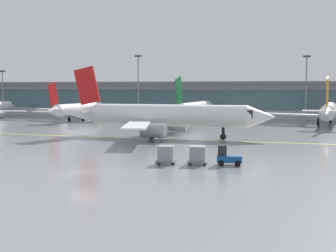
{
  "coord_description": "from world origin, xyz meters",
  "views": [
    {
      "loc": [
        20.17,
        -42.53,
        8.13
      ],
      "look_at": [
        2.71,
        20.06,
        3.0
      ],
      "focal_mm": 52.66,
      "sensor_mm": 36.0,
      "label": 1
    }
  ],
  "objects": [
    {
      "name": "taxiway_centreline_stripe",
      "position": [
        -0.91,
        31.45,
        0.0
      ],
      "size": [
        109.98,
        2.83,
        0.01
      ],
      "primitive_type": "cube",
      "rotation": [
        0.0,
        0.0,
        -0.02
      ],
      "color": "yellow",
      "rests_on": "ground_plane"
    },
    {
      "name": "taxiing_regional_jet",
      "position": [
        -1.37,
        33.46,
        3.51
      ],
      "size": [
        35.27,
        32.86,
        11.7
      ],
      "rotation": [
        0.0,
        0.0,
        -0.02
      ],
      "color": "white",
      "rests_on": "ground_plane"
    },
    {
      "name": "terminal_concourse",
      "position": [
        0.0,
        87.57,
        4.92
      ],
      "size": [
        186.01,
        11.0,
        9.6
      ],
      "color": "#B2B7BC",
      "rests_on": "ground_plane"
    },
    {
      "name": "gate_airplane_2",
      "position": [
        -4.05,
        67.06,
        3.12
      ],
      "size": [
        29.16,
        31.38,
        10.4
      ],
      "rotation": [
        0.0,
        0.0,
        1.52
      ],
      "color": "silver",
      "rests_on": "ground_plane"
    },
    {
      "name": "apron_light_mast_0",
      "position": [
        -63.17,
        80.45,
        7.14
      ],
      "size": [
        1.8,
        0.36,
        12.92
      ],
      "color": "gray",
      "rests_on": "ground_plane"
    },
    {
      "name": "cargo_dolly_lead",
      "position": [
        9.34,
        7.81,
        1.05
      ],
      "size": [
        2.33,
        1.91,
        1.94
      ],
      "rotation": [
        0.0,
        0.0,
        0.16
      ],
      "color": "#595B60",
      "rests_on": "ground_plane"
    },
    {
      "name": "cargo_dolly_trailing",
      "position": [
        6.04,
        7.28,
        1.05
      ],
      "size": [
        2.33,
        1.91,
        1.94
      ],
      "rotation": [
        0.0,
        0.0,
        0.16
      ],
      "color": "#595B60",
      "rests_on": "ground_plane"
    },
    {
      "name": "gate_airplane_3",
      "position": [
        25.1,
        66.87,
        3.09
      ],
      "size": [
        28.81,
        31.08,
        10.29
      ],
      "rotation": [
        0.0,
        0.0,
        1.49
      ],
      "color": "white",
      "rests_on": "ground_plane"
    },
    {
      "name": "gate_airplane_1",
      "position": [
        -32.49,
        65.96,
        2.78
      ],
      "size": [
        25.98,
        28.0,
        9.27
      ],
      "rotation": [
        0.0,
        0.0,
        1.5
      ],
      "color": "white",
      "rests_on": "ground_plane"
    },
    {
      "name": "apron_light_mast_1",
      "position": [
        -21.92,
        79.44,
        8.93
      ],
      "size": [
        1.8,
        0.36,
        16.47
      ],
      "color": "gray",
      "rests_on": "ground_plane"
    },
    {
      "name": "baggage_tug",
      "position": [
        12.43,
        8.31,
        0.89
      ],
      "size": [
        2.79,
        1.97,
        2.1
      ],
      "rotation": [
        0.0,
        0.0,
        0.16
      ],
      "color": "#194C8C",
      "rests_on": "ground_plane"
    },
    {
      "name": "apron_light_mast_2",
      "position": [
        20.31,
        81.57,
        8.6
      ],
      "size": [
        1.8,
        0.36,
        15.8
      ],
      "color": "gray",
      "rests_on": "ground_plane"
    },
    {
      "name": "ground_plane",
      "position": [
        0.0,
        0.0,
        0.0
      ],
      "size": [
        400.0,
        400.0,
        0.0
      ],
      "primitive_type": "plane",
      "color": "gray"
    }
  ]
}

